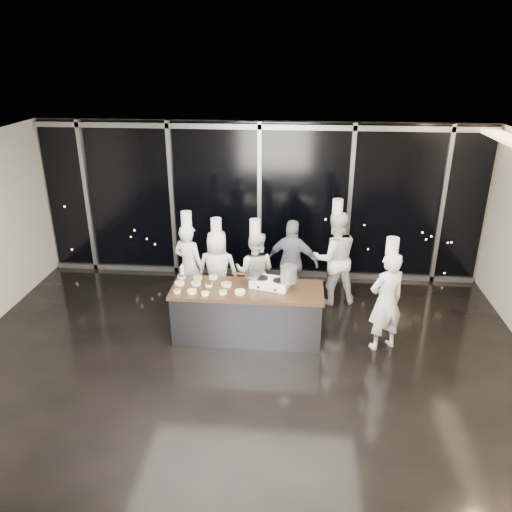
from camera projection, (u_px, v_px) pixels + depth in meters
The scene contains 15 objects.
ground at pixel (242, 368), 7.59m from camera, with size 9.00×9.00×0.00m, color black.
room_shell at pixel (253, 229), 6.70m from camera, with size 9.02×7.02×3.21m.
window_wall at pixel (260, 202), 10.12m from camera, with size 8.90×0.11×3.20m.
demo_counter at pixel (247, 313), 8.24m from camera, with size 2.46×0.86×0.90m.
stove at pixel (270, 283), 8.11m from camera, with size 0.68×0.52×0.14m.
frying_pan at pixel (253, 275), 8.17m from camera, with size 0.52×0.35×0.05m.
stock_pot at pixel (289, 274), 7.93m from camera, with size 0.26×0.26×0.26m, color #A9A8AB.
prep_bowls at pixel (205, 285), 8.12m from camera, with size 1.20×0.74×0.05m.
squeeze_bottle at pixel (182, 271), 8.42m from camera, with size 0.07×0.07×0.25m.
chef_far_left at pixel (189, 265), 9.07m from camera, with size 0.70×0.58×1.86m.
chef_left at pixel (218, 270), 9.02m from camera, with size 0.75×0.49×1.76m.
chef_center at pixel (255, 271), 9.01m from camera, with size 0.80×0.66×1.75m.
guest at pixel (292, 263), 9.20m from camera, with size 1.03×0.58×1.65m.
chef_right at pixel (334, 258), 9.23m from camera, with size 1.01×0.86×2.02m.
chef_side at pixel (386, 300), 7.79m from camera, with size 0.72×0.62×1.89m.
Camera 1 is at (0.76, -6.29, 4.51)m, focal length 35.00 mm.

